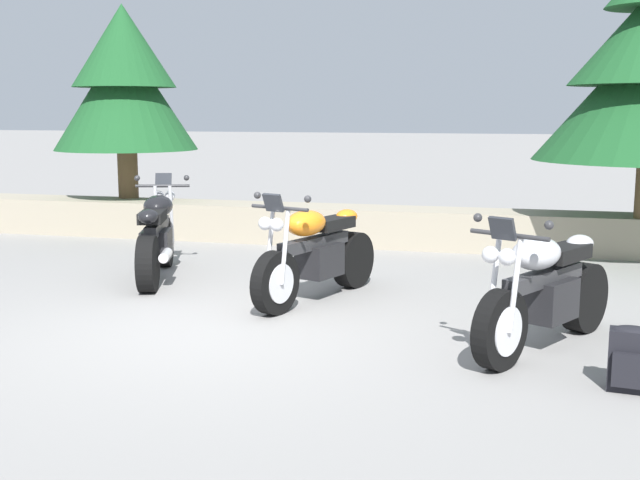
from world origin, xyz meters
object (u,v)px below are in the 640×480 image
object	(u,v)px
motorcycle_orange_centre	(315,254)
rider_backpack	(631,358)
motorcycle_black_near_left	(157,237)
motorcycle_silver_far_right	(544,292)
pine_tree_far_left	(124,81)

from	to	relation	value
motorcycle_orange_centre	rider_backpack	size ratio (longest dim) A/B	4.25
motorcycle_black_near_left	motorcycle_silver_far_right	world-z (taller)	same
pine_tree_far_left	rider_backpack	bearing A→B (deg)	-40.20
motorcycle_black_near_left	rider_backpack	distance (m)	5.60
pine_tree_far_left	motorcycle_orange_centre	bearing A→B (deg)	-42.75
rider_backpack	motorcycle_orange_centre	bearing A→B (deg)	143.89
motorcycle_silver_far_right	motorcycle_orange_centre	bearing A→B (deg)	152.02
motorcycle_silver_far_right	pine_tree_far_left	xyz separation A→B (m)	(-6.38, 5.01, 1.92)
motorcycle_black_near_left	motorcycle_orange_centre	distance (m)	2.16
motorcycle_black_near_left	motorcycle_orange_centre	size ratio (longest dim) A/B	1.01
motorcycle_orange_centre	motorcycle_silver_far_right	xyz separation A→B (m)	(2.26, -1.20, 0.00)
motorcycle_orange_centre	pine_tree_far_left	distance (m)	5.94
motorcycle_silver_far_right	pine_tree_far_left	distance (m)	8.34
motorcycle_black_near_left	pine_tree_far_left	bearing A→B (deg)	122.61
motorcycle_black_near_left	rider_backpack	bearing A→B (deg)	-28.59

